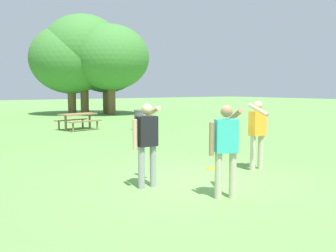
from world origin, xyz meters
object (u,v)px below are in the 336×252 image
Objects in this scene: picnic_table_far at (78,118)px; trash_can_beside_table at (140,120)px; frisbee at (212,169)px; person_thrower at (147,139)px; tree_back_right at (106,61)px; tree_slender_mid at (83,50)px; person_catcher at (258,130)px; tree_far_right at (71,59)px; person_bystander at (226,144)px; tree_back_left at (111,58)px.

trash_can_beside_table reaches higher than picnic_table_far.
frisbee is 9.86m from picnic_table_far.
picnic_table_far is at bearing 76.24° from person_thrower.
trash_can_beside_table is 0.15× the size of tree_back_right.
trash_can_beside_table is 12.41m from tree_slender_mid.
frisbee is 20.59m from tree_slender_mid.
person_catcher is 8.87m from trash_can_beside_table.
frisbee is 20.67m from tree_far_right.
tree_back_right is at bearing 70.13° from person_bystander.
person_catcher is 1.43m from frisbee.
person_bystander is 10.69m from trash_can_beside_table.
tree_slender_mid reaches higher than tree_far_right.
frisbee is 0.26× the size of trash_can_beside_table.
person_bystander is 2.49m from frisbee.
tree_far_right is 0.90× the size of tree_slender_mid.
tree_slender_mid is 2.28m from tree_back_left.
frisbee is at bearing -92.41° from picnic_table_far.
person_bystander is 0.25× the size of tree_back_left.
trash_can_beside_table reaches higher than frisbee.
person_bystander is 22.59m from tree_far_right.
person_catcher is 6.50× the size of frisbee.
frisbee is 0.04× the size of tree_far_right.
tree_back_right is at bearing 74.79° from person_catcher.
tree_back_left is at bearing 54.88° from picnic_table_far.
person_catcher is (2.97, -0.16, 0.00)m from person_thrower.
person_catcher reaches higher than frisbee.
person_thrower is 1.00× the size of person_catcher.
frisbee is 0.03× the size of tree_slender_mid.
tree_far_right is (5.12, 21.78, 3.12)m from person_bystander.
tree_back_left reaches higher than frisbee.
person_thrower is 1.58m from person_bystander.
tree_back_left is (5.17, 18.46, 3.22)m from person_catcher.
tree_far_right reaches higher than picnic_table_far.
person_thrower is at bearing -113.97° from tree_back_left.
tree_slender_mid is at bearing 71.39° from person_thrower.
trash_can_beside_table is at bearing 77.88° from person_catcher.
tree_back_right is (8.32, 19.52, 3.03)m from person_thrower.
picnic_table_far is 11.19m from tree_far_right.
tree_back_right is at bearing 57.78° from picnic_table_far.
frisbee is (-0.86, 0.65, -0.95)m from person_catcher.
person_catcher is at bearing -102.12° from trash_can_beside_table.
tree_back_left reaches higher than tree_back_right.
tree_far_right reaches higher than person_thrower.
person_bystander is at bearing -60.84° from person_thrower.
tree_back_left is at bearing 74.37° from person_catcher.
tree_far_right reaches higher than tree_back_left.
tree_slender_mid is (3.76, 20.14, 3.85)m from person_catcher.
picnic_table_far reaches higher than frisbee.
tree_slender_mid is 1.85m from tree_back_right.
tree_back_left is at bearing 69.47° from person_bystander.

